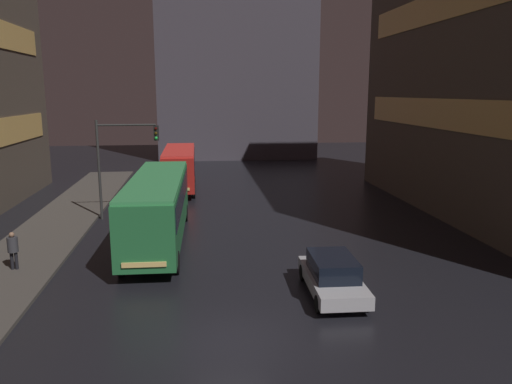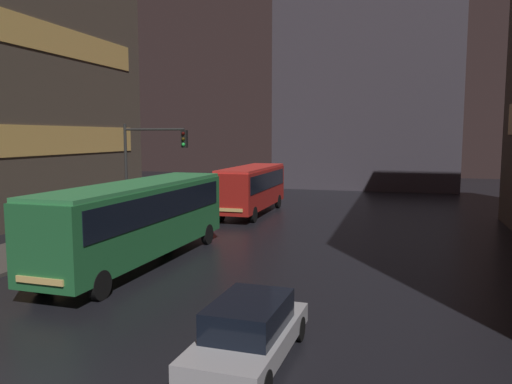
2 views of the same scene
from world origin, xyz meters
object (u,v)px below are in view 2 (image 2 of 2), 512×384
bus_far (252,185)px  traffic_light_main (147,160)px  bus_near (139,214)px  car_taxi (249,330)px

bus_far → traffic_light_main: (-3.17, -8.80, 2.10)m
bus_near → bus_far: size_ratio=1.27×
bus_near → traffic_light_main: (-2.53, 5.47, 1.99)m
traffic_light_main → car_taxi: bearing=-53.3°
car_taxi → bus_near: bearing=-44.5°
bus_near → car_taxi: size_ratio=2.57×
bus_near → traffic_light_main: traffic_light_main is taller
traffic_light_main → bus_far: bearing=70.2°
bus_near → car_taxi: bearing=135.0°
bus_near → traffic_light_main: size_ratio=1.97×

